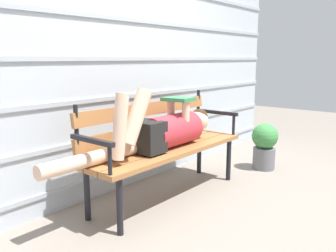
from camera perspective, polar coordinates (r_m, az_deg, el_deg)
name	(u,v)px	position (r m, az deg, el deg)	size (l,w,h in m)	color
ground_plane	(178,200)	(3.04, 1.54, -11.80)	(12.00, 12.00, 0.00)	gray
house_siding	(124,59)	(3.22, -7.09, 10.71)	(5.12, 0.08, 2.34)	#B2BCC6
park_bench	(162,141)	(3.00, -0.99, -2.43)	(1.62, 0.46, 0.86)	#9E6638
reclining_person	(162,130)	(2.87, -0.99, -0.67)	(1.69, 0.27, 0.52)	#B72D38
potted_plant	(265,144)	(3.92, 15.25, -2.88)	(0.28, 0.28, 0.50)	slate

